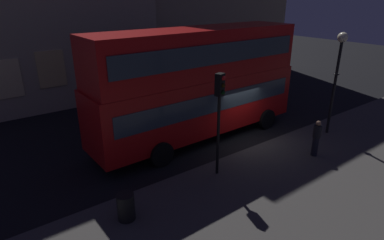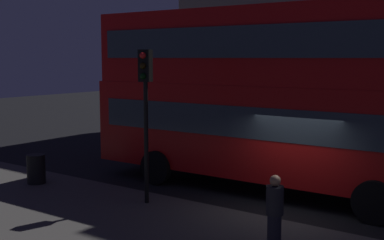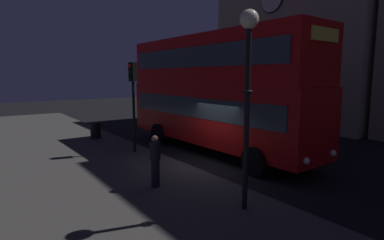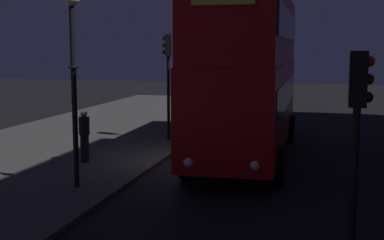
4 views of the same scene
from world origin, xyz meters
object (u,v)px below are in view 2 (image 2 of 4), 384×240
traffic_light_near_kerb (145,94)px  litter_bin (36,169)px  pedestrian (275,216)px  double_decker_bus (262,90)px

traffic_light_near_kerb → litter_bin: traffic_light_near_kerb is taller
pedestrian → double_decker_bus: bearing=111.1°
double_decker_bus → litter_bin: (-5.90, -3.86, -2.51)m
traffic_light_near_kerb → double_decker_bus: bearing=48.7°
double_decker_bus → traffic_light_near_kerb: bearing=-116.8°
traffic_light_near_kerb → pedestrian: (4.57, -1.42, -2.12)m
double_decker_bus → traffic_light_near_kerb: (-1.66, -3.45, 0.01)m
double_decker_bus → litter_bin: bearing=-147.9°
double_decker_bus → litter_bin: 7.48m
traffic_light_near_kerb → pedestrian: size_ratio=2.47×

